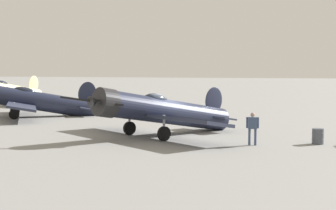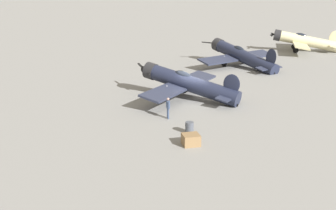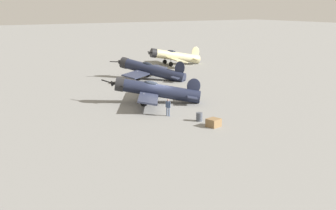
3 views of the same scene
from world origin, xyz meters
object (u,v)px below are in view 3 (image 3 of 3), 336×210
at_px(airplane_foreground, 155,90).
at_px(airplane_far_line, 174,56).
at_px(ground_crew_mechanic, 168,106).
at_px(fuel_drum, 199,117).
at_px(airplane_mid_apron, 150,70).
at_px(equipment_crate, 214,123).

xyz_separation_m(airplane_foreground, airplane_far_line, (-25.08, 18.43, 0.14)).
height_order(airplane_foreground, ground_crew_mechanic, airplane_foreground).
bearing_deg(fuel_drum, airplane_mid_apron, 161.60).
bearing_deg(airplane_mid_apron, airplane_foreground, 117.11).
height_order(airplane_foreground, equipment_crate, airplane_foreground).
bearing_deg(equipment_crate, fuel_drum, 179.45).
xyz_separation_m(airplane_far_line, equipment_crate, (36.04, -18.67, -1.22)).
height_order(airplane_mid_apron, fuel_drum, airplane_mid_apron).
distance_m(airplane_mid_apron, airplane_far_line, 15.61).
height_order(ground_crew_mechanic, equipment_crate, ground_crew_mechanic).
relative_size(airplane_foreground, airplane_mid_apron, 0.99).
height_order(airplane_mid_apron, equipment_crate, airplane_mid_apron).
relative_size(ground_crew_mechanic, fuel_drum, 2.07).
distance_m(airplane_foreground, airplane_far_line, 31.12).
bearing_deg(equipment_crate, airplane_foreground, 178.77).
bearing_deg(fuel_drum, equipment_crate, -0.55).
bearing_deg(airplane_far_line, ground_crew_mechanic, 69.09).
relative_size(airplane_mid_apron, airplane_far_line, 0.87).
distance_m(airplane_foreground, equipment_crate, 11.02).
bearing_deg(ground_crew_mechanic, airplane_far_line, 46.98).
relative_size(equipment_crate, fuel_drum, 1.60).
height_order(airplane_foreground, airplane_far_line, airplane_far_line).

